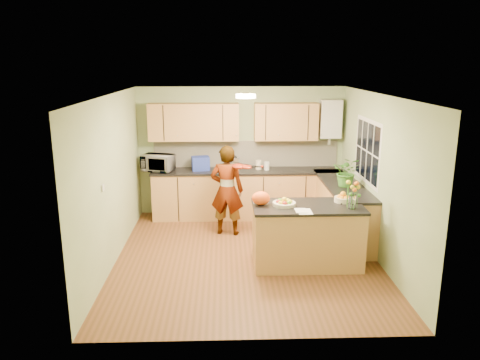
{
  "coord_description": "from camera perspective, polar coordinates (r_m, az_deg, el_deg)",
  "views": [
    {
      "loc": [
        -0.33,
        -6.79,
        2.97
      ],
      "look_at": [
        -0.08,
        0.5,
        1.11
      ],
      "focal_mm": 35.0,
      "sensor_mm": 36.0,
      "label": 1
    }
  ],
  "objects": [
    {
      "name": "window_right",
      "position": [
        7.87,
        15.25,
        3.41
      ],
      "size": [
        0.01,
        1.3,
        1.05
      ],
      "color": "silver",
      "rests_on": "wall_right"
    },
    {
      "name": "orange_bag",
      "position": [
        6.84,
        2.57,
        -2.23
      ],
      "size": [
        0.32,
        0.29,
        0.2
      ],
      "primitive_type": "ellipsoid",
      "rotation": [
        0.0,
        0.0,
        0.29
      ],
      "color": "#FF5315",
      "rests_on": "peninsula_island"
    },
    {
      "name": "violinist",
      "position": [
        8.11,
        -1.6,
        -1.26
      ],
      "size": [
        0.64,
        0.48,
        1.59
      ],
      "primitive_type": "imported",
      "rotation": [
        0.0,
        0.0,
        2.95
      ],
      "color": "tan",
      "rests_on": "floor"
    },
    {
      "name": "floor",
      "position": [
        7.42,
        0.76,
        -9.31
      ],
      "size": [
        4.5,
        4.5,
        0.0
      ],
      "primitive_type": "plane",
      "color": "#593619",
      "rests_on": "ground"
    },
    {
      "name": "wall_front",
      "position": [
        4.86,
        2.07,
        -6.44
      ],
      "size": [
        4.0,
        0.02,
        2.5
      ],
      "primitive_type": "cube",
      "color": "gray",
      "rests_on": "floor"
    },
    {
      "name": "jar_cream",
      "position": [
        9.02,
        2.28,
        1.86
      ],
      "size": [
        0.12,
        0.12,
        0.17
      ],
      "primitive_type": "cylinder",
      "rotation": [
        0.0,
        0.0,
        0.07
      ],
      "color": "beige",
      "rests_on": "back_counter"
    },
    {
      "name": "peninsula_island",
      "position": [
        7.06,
        8.15,
        -6.64
      ],
      "size": [
        1.61,
        0.83,
        0.92
      ],
      "color": "tan",
      "rests_on": "floor"
    },
    {
      "name": "ceiling_lamp",
      "position": [
        7.11,
        0.71,
        10.2
      ],
      "size": [
        0.3,
        0.3,
        0.07
      ],
      "color": "#FFEABF",
      "rests_on": "ceiling"
    },
    {
      "name": "fruit_dish",
      "position": [
        6.85,
        5.41,
        -2.73
      ],
      "size": [
        0.34,
        0.34,
        0.12
      ],
      "color": "beige",
      "rests_on": "peninsula_island"
    },
    {
      "name": "flower_vase",
      "position": [
        6.8,
        13.62,
        -1.0
      ],
      "size": [
        0.24,
        0.24,
        0.45
      ],
      "rotation": [
        0.0,
        0.0,
        -0.26
      ],
      "color": "silver",
      "rests_on": "peninsula_island"
    },
    {
      "name": "boiler",
      "position": [
        9.17,
        10.92,
        7.33
      ],
      "size": [
        0.4,
        0.3,
        0.86
      ],
      "color": "silver",
      "rests_on": "wall_back"
    },
    {
      "name": "right_counter",
      "position": [
        8.29,
        12.32,
        -3.58
      ],
      "size": [
        0.62,
        2.24,
        0.94
      ],
      "color": "tan",
      "rests_on": "floor"
    },
    {
      "name": "splashback",
      "position": [
        9.2,
        0.74,
        3.22
      ],
      "size": [
        3.6,
        0.02,
        0.52
      ],
      "primitive_type": "cube",
      "color": "beige",
      "rests_on": "back_counter"
    },
    {
      "name": "orange_bowl",
      "position": [
        7.15,
        12.44,
        -2.13
      ],
      "size": [
        0.26,
        0.26,
        0.15
      ],
      "color": "beige",
      "rests_on": "peninsula_island"
    },
    {
      "name": "potted_plant",
      "position": [
        7.93,
        12.91,
        0.97
      ],
      "size": [
        0.55,
        0.51,
        0.5
      ],
      "primitive_type": "imported",
      "rotation": [
        0.0,
        0.0,
        -0.3
      ],
      "color": "#3D7D29",
      "rests_on": "right_counter"
    },
    {
      "name": "violin",
      "position": [
        7.79,
        -0.14,
        1.69
      ],
      "size": [
        0.65,
        0.56,
        0.16
      ],
      "primitive_type": null,
      "rotation": [
        0.17,
        0.0,
        -0.61
      ],
      "color": "#591605",
      "rests_on": "violinist"
    },
    {
      "name": "light_switch",
      "position": [
        6.62,
        -16.38,
        -0.91
      ],
      "size": [
        0.02,
        0.09,
        0.09
      ],
      "primitive_type": "cube",
      "color": "silver",
      "rests_on": "wall_left"
    },
    {
      "name": "wall_right",
      "position": [
        7.38,
        16.49,
        0.22
      ],
      "size": [
        0.02,
        4.5,
        2.5
      ],
      "primitive_type": "cube",
      "color": "gray",
      "rests_on": "floor"
    },
    {
      "name": "microwave",
      "position": [
        9.0,
        -9.98,
        2.07
      ],
      "size": [
        0.65,
        0.53,
        0.31
      ],
      "primitive_type": "imported",
      "rotation": [
        0.0,
        0.0,
        -0.3
      ],
      "color": "silver",
      "rests_on": "back_counter"
    },
    {
      "name": "ceiling",
      "position": [
        6.81,
        0.83,
        10.34
      ],
      "size": [
        4.0,
        4.5,
        0.02
      ],
      "primitive_type": "cube",
      "color": "silver",
      "rests_on": "wall_back"
    },
    {
      "name": "jar_white",
      "position": [
        8.98,
        3.29,
        1.73
      ],
      "size": [
        0.1,
        0.1,
        0.16
      ],
      "primitive_type": "cylinder",
      "rotation": [
        0.0,
        0.0,
        -0.0
      ],
      "color": "silver",
      "rests_on": "back_counter"
    },
    {
      "name": "papers",
      "position": [
        6.61,
        7.88,
        -3.81
      ],
      "size": [
        0.19,
        0.27,
        0.01
      ],
      "primitive_type": "cube",
      "color": "white",
      "rests_on": "peninsula_island"
    },
    {
      "name": "wall_back",
      "position": [
        9.21,
        0.11,
        3.54
      ],
      "size": [
        4.0,
        0.02,
        2.5
      ],
      "primitive_type": "cube",
      "color": "gray",
      "rests_on": "floor"
    },
    {
      "name": "upper_cabinets",
      "position": [
        8.94,
        -0.98,
        7.11
      ],
      "size": [
        3.2,
        0.34,
        0.7
      ],
      "color": "tan",
      "rests_on": "wall_back"
    },
    {
      "name": "wall_left",
      "position": [
        7.2,
        -15.32,
        -0.05
      ],
      "size": [
        0.02,
        4.5,
        2.5
      ],
      "primitive_type": "cube",
      "color": "gray",
      "rests_on": "floor"
    },
    {
      "name": "back_counter",
      "position": [
        9.1,
        0.81,
        -1.64
      ],
      "size": [
        3.64,
        0.62,
        0.94
      ],
      "color": "tan",
      "rests_on": "floor"
    },
    {
      "name": "kettle",
      "position": [
        8.92,
        -0.66,
        2.06
      ],
      "size": [
        0.18,
        0.18,
        0.34
      ],
      "rotation": [
        0.0,
        0.0,
        0.19
      ],
      "color": "#BBBABF",
      "rests_on": "back_counter"
    },
    {
      "name": "blue_box",
      "position": [
        8.97,
        -4.83,
        2.04
      ],
      "size": [
        0.36,
        0.29,
        0.26
      ],
      "primitive_type": "cube",
      "rotation": [
        0.0,
        0.0,
        0.17
      ],
      "color": "#213298",
      "rests_on": "back_counter"
    }
  ]
}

